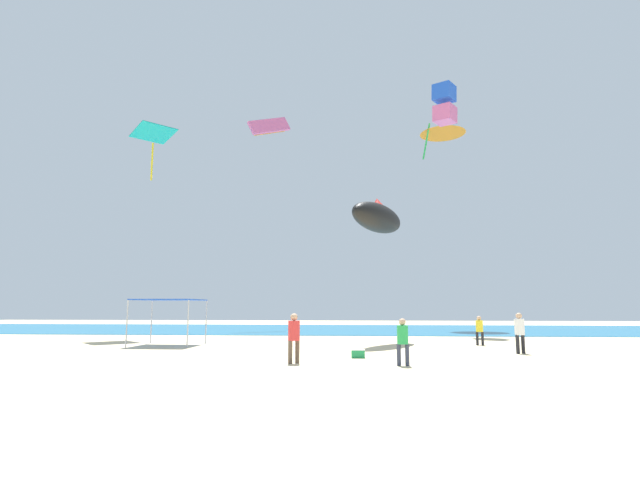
% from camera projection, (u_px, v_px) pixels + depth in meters
% --- Properties ---
extents(ground, '(110.00, 110.00, 0.10)m').
position_uv_depth(ground, '(285.00, 358.00, 20.65)').
color(ground, beige).
extents(ocean_strip, '(110.00, 21.55, 0.03)m').
position_uv_depth(ocean_strip, '(326.00, 329.00, 46.05)').
color(ocean_strip, '#1E6B93').
rests_on(ocean_strip, ground).
extents(canopy_tent, '(3.39, 3.13, 2.55)m').
position_uv_depth(canopy_tent, '(169.00, 301.00, 27.01)').
color(canopy_tent, '#B2B2B7').
rests_on(canopy_tent, ground).
extents(person_near_tent, '(0.45, 0.45, 1.88)m').
position_uv_depth(person_near_tent, '(294.00, 334.00, 18.31)').
color(person_near_tent, brown).
rests_on(person_near_tent, ground).
extents(person_leftmost, '(0.46, 0.40, 1.70)m').
position_uv_depth(person_leftmost, '(403.00, 338.00, 17.58)').
color(person_leftmost, '#33384C').
rests_on(person_leftmost, ground).
extents(person_central, '(0.46, 0.44, 1.85)m').
position_uv_depth(person_central, '(520.00, 330.00, 22.12)').
color(person_central, black).
rests_on(person_central, ground).
extents(person_rightmost, '(0.43, 0.38, 1.62)m').
position_uv_depth(person_rightmost, '(479.00, 328.00, 26.92)').
color(person_rightmost, black).
rests_on(person_rightmost, ground).
extents(cooler_box, '(0.57, 0.37, 0.35)m').
position_uv_depth(cooler_box, '(358.00, 354.00, 20.16)').
color(cooler_box, '#1E8C4C').
rests_on(cooler_box, ground).
extents(kite_delta_orange, '(6.09, 6.10, 3.63)m').
position_uv_depth(kite_delta_orange, '(442.00, 130.00, 49.45)').
color(kite_delta_orange, orange).
extents(kite_diamond_teal, '(3.87, 3.87, 3.97)m').
position_uv_depth(kite_diamond_teal, '(153.00, 135.00, 36.60)').
color(kite_diamond_teal, teal).
extents(kite_parafoil_pink, '(4.11, 3.59, 3.14)m').
position_uv_depth(kite_parafoil_pink, '(269.00, 126.00, 50.92)').
color(kite_parafoil_pink, pink).
extents(kite_inflatable_black, '(4.40, 6.20, 2.24)m').
position_uv_depth(kite_inflatable_black, '(378.00, 218.00, 29.51)').
color(kite_inflatable_black, black).
extents(kite_box_blue, '(2.29, 2.27, 3.46)m').
position_uv_depth(kite_box_blue, '(444.00, 104.00, 42.07)').
color(kite_box_blue, blue).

